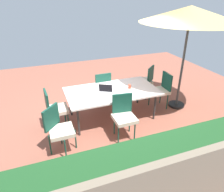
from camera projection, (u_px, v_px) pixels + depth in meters
The scene contains 12 objects.
ground_plane at pixel (112, 117), 5.46m from camera, with size 10.00×10.00×0.02m, color #935442.
hedge_row at pixel (173, 175), 3.09m from camera, with size 6.30×0.81×1.01m, color #1E4C23.
dining_table at pixel (112, 92), 5.13m from camera, with size 2.22×1.21×0.76m.
patio_umbrella at pixel (190, 15), 4.89m from camera, with size 2.41×2.41×2.64m.
chair_south at pixel (102, 87), 5.82m from camera, with size 0.46×0.47×0.98m.
chair_southwest at pixel (145, 80), 6.27m from camera, with size 0.58×0.59×0.98m.
chair_east at pixel (55, 108), 4.78m from camera, with size 0.47×0.46×0.98m.
chair_west at pixel (161, 89), 5.69m from camera, with size 0.47×0.46×0.98m.
chair_northeast at pixel (59, 128), 4.07m from camera, with size 0.59×0.59×0.98m.
chair_north at pixel (124, 115), 4.51m from camera, with size 0.48×0.49×0.98m.
laptop at pixel (106, 89), 5.06m from camera, with size 0.40×0.37×0.21m.
cup at pixel (130, 86), 5.20m from camera, with size 0.07×0.07×0.10m, color #CC4C33.
Camera 1 is at (1.63, 4.33, 2.94)m, focal length 33.69 mm.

